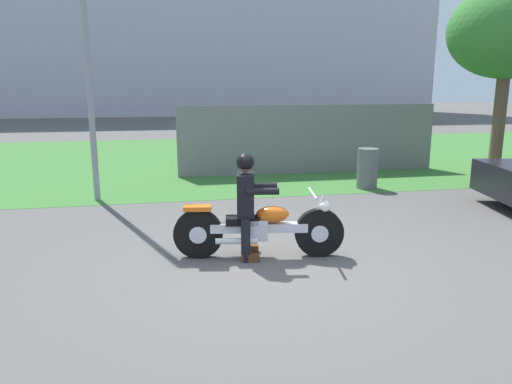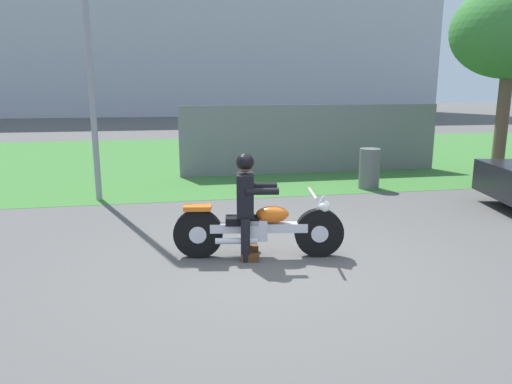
% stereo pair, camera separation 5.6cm
% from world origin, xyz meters
% --- Properties ---
extents(ground, '(120.00, 120.00, 0.00)m').
position_xyz_m(ground, '(0.00, 0.00, 0.00)').
color(ground, '#565451').
extents(grass_verge, '(60.00, 12.00, 0.01)m').
position_xyz_m(grass_verge, '(0.00, 9.86, 0.00)').
color(grass_verge, '#3D7533').
rests_on(grass_verge, ground).
extents(stadium_facade, '(53.95, 8.00, 15.69)m').
position_xyz_m(stadium_facade, '(-5.09, 36.50, 7.85)').
color(stadium_facade, silver).
rests_on(stadium_facade, ground).
extents(motorcycle_lead, '(2.26, 0.71, 0.89)m').
position_xyz_m(motorcycle_lead, '(-0.02, 0.45, 0.40)').
color(motorcycle_lead, black).
rests_on(motorcycle_lead, ground).
extents(rider_lead, '(0.60, 0.52, 1.41)m').
position_xyz_m(rider_lead, '(-0.19, 0.48, 0.82)').
color(rider_lead, black).
rests_on(rider_lead, ground).
extents(tree_roadside, '(2.76, 2.76, 4.64)m').
position_xyz_m(tree_roadside, '(6.84, 4.78, 3.51)').
color(tree_roadside, brown).
rests_on(tree_roadside, ground).
extents(trash_can, '(0.46, 0.46, 0.91)m').
position_xyz_m(trash_can, '(3.27, 4.34, 0.45)').
color(trash_can, '#595E5B').
rests_on(trash_can, ground).
extents(fence_segment, '(7.00, 0.06, 1.80)m').
position_xyz_m(fence_segment, '(2.63, 6.54, 0.90)').
color(fence_segment, slate).
rests_on(fence_segment, ground).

